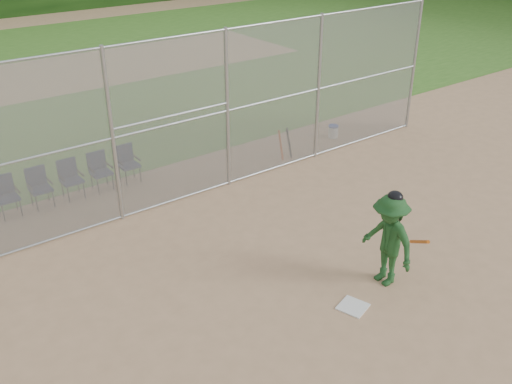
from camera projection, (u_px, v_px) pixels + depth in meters
ground at (336, 292)px, 10.74m from camera, size 100.00×100.00×0.00m
grass_strip at (31, 78)px, 23.53m from camera, size 100.00×100.00×0.00m
dirt_patch_far at (31, 78)px, 23.53m from camera, size 24.00×24.00×0.00m
backstop_fence at (192, 116)px, 13.35m from camera, size 16.09×0.09×4.00m
home_plate at (353, 307)px, 10.34m from camera, size 0.60×0.60×0.02m
batter_at_plate at (388, 240)px, 10.62m from camera, size 1.01×1.37×1.95m
water_cooler at (333, 131)px, 17.65m from camera, size 0.31×0.31×0.39m
spare_bats at (285, 144)px, 16.17m from camera, size 0.36×0.29×0.84m
chair_2 at (7, 197)px, 13.13m from camera, size 0.54×0.52×0.96m
chair_3 at (41, 188)px, 13.54m from camera, size 0.54×0.52×0.96m
chair_4 at (72, 180)px, 13.95m from camera, size 0.54×0.52×0.96m
chair_5 at (101, 172)px, 14.35m from camera, size 0.54×0.52×0.96m
chair_6 at (129, 164)px, 14.76m from camera, size 0.54×0.52×0.96m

